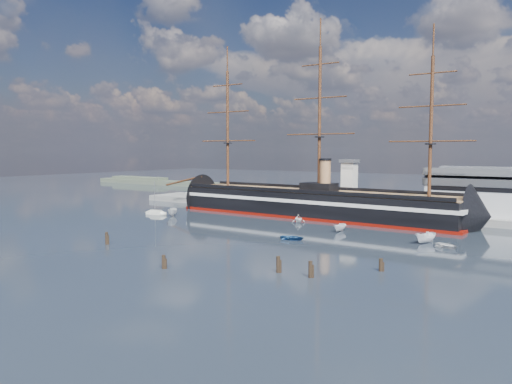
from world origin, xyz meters
The scene contains 17 objects.
ground centered at (0.00, 40.00, 0.00)m, with size 600.00×600.00×0.00m, color #1C242C.
quay centered at (10.00, 76.00, 0.00)m, with size 180.00×18.00×2.00m, color slate.
quay_tower centered at (3.00, 73.00, 9.75)m, with size 5.00×5.00×15.00m.
shoreline centered at (-139.23, 135.00, 1.45)m, with size 120.00×10.00×4.00m.
warship centered at (-4.62, 60.00, 4.04)m, with size 113.21×19.99×53.94m.
sailboat centered at (-45.18, 36.86, 0.66)m, with size 6.69×2.70×10.41m.
motorboat_a centered at (-38.20, 36.98, 0.00)m, with size 7.54×2.76×3.01m, color white.
motorboat_b centered at (11.71, 22.98, 0.00)m, with size 3.40×1.36×1.59m, color navy.
motorboat_c centered at (15.71, 39.18, 0.00)m, with size 6.03×2.21×2.41m, color white.
motorboat_d centered at (-0.49, 47.20, 0.00)m, with size 6.80×2.95×2.49m, color white.
motorboat_e centered at (42.35, 33.05, 0.00)m, with size 3.09×1.24×1.44m, color silver.
motorboat_f centered at (37.32, 35.58, 0.00)m, with size 7.11×2.61×2.84m, color white.
piling_near_left centered at (-18.02, -3.83, 0.00)m, with size 0.64×0.64×3.31m, color black.
piling_near_mid centered at (7.52, -12.62, 0.00)m, with size 0.64×0.64×3.02m, color black.
piling_near_right centered at (24.80, -3.97, 0.00)m, with size 0.64×0.64×3.39m, color black.
piling_far_right centered at (38.28, 6.32, 0.00)m, with size 0.64×0.64×2.83m, color black.
piling_extra centered at (30.70, -3.92, 0.00)m, with size 0.64×0.64×3.34m, color black.
Camera 1 is at (67.00, -71.82, 19.87)m, focal length 35.00 mm.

